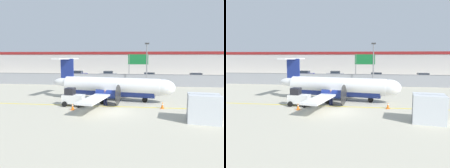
{
  "view_description": "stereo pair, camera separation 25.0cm",
  "coord_description": "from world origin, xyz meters",
  "views": [
    {
      "loc": [
        2.43,
        -19.83,
        5.13
      ],
      "look_at": [
        -0.89,
        6.2,
        1.8
      ],
      "focal_mm": 35.0,
      "sensor_mm": 36.0,
      "label": 1
    },
    {
      "loc": [
        2.68,
        -19.79,
        5.13
      ],
      "look_at": [
        -0.89,
        6.2,
        1.8
      ],
      "focal_mm": 35.0,
      "sensor_mm": 36.0,
      "label": 2
    }
  ],
  "objects": [
    {
      "name": "commuter_airplane",
      "position": [
        -0.63,
        5.15,
        1.6
      ],
      "size": [
        14.84,
        16.04,
        4.92
      ],
      "rotation": [
        0.0,
        0.0,
        -0.17
      ],
      "color": "white",
      "rests_on": "ground"
    },
    {
      "name": "perimeter_fence",
      "position": [
        0.0,
        18.0,
        1.12
      ],
      "size": [
        98.0,
        0.1,
        2.1
      ],
      "color": "gray",
      "rests_on": "ground"
    },
    {
      "name": "apron_light_pole",
      "position": [
        3.5,
        15.64,
        4.3
      ],
      "size": [
        0.7,
        0.3,
        7.27
      ],
      "color": "slate",
      "rests_on": "ground"
    },
    {
      "name": "ground_crew_worker",
      "position": [
        -1.11,
        2.38,
        0.95
      ],
      "size": [
        0.55,
        0.42,
        1.7
      ],
      "rotation": [
        0.0,
        0.0,
        1.85
      ],
      "color": "#191E4C",
      "rests_on": "ground"
    },
    {
      "name": "parked_car_1",
      "position": [
        -5.09,
        31.27,
        0.89
      ],
      "size": [
        4.3,
        2.21,
        1.58
      ],
      "rotation": [
        0.0,
        0.0,
        3.2
      ],
      "color": "gray",
      "rests_on": "parking_lot_strip"
    },
    {
      "name": "baggage_tug",
      "position": [
        -4.41,
        1.77,
        0.86
      ],
      "size": [
        2.4,
        1.51,
        1.88
      ],
      "rotation": [
        0.0,
        0.0,
        -0.07
      ],
      "color": "silver",
      "rests_on": "ground"
    },
    {
      "name": "background_building",
      "position": [
        0.0,
        47.99,
        3.26
      ],
      "size": [
        91.0,
        8.1,
        6.5
      ],
      "color": "#BCB7B2",
      "rests_on": "ground"
    },
    {
      "name": "traffic_cone_near_right",
      "position": [
        -3.95,
        0.11,
        0.31
      ],
      "size": [
        0.36,
        0.36,
        0.64
      ],
      "color": "orange",
      "rests_on": "ground"
    },
    {
      "name": "traffic_cone_near_left",
      "position": [
        4.7,
        1.76,
        0.31
      ],
      "size": [
        0.36,
        0.36,
        0.64
      ],
      "color": "orange",
      "rests_on": "ground"
    },
    {
      "name": "highway_sign",
      "position": [
        2.1,
        19.8,
        4.14
      ],
      "size": [
        3.6,
        0.14,
        5.5
      ],
      "color": "slate",
      "rests_on": "ground"
    },
    {
      "name": "parked_car_2",
      "position": [
        4.62,
        27.62,
        0.89
      ],
      "size": [
        4.34,
        2.31,
        1.58
      ],
      "rotation": [
        0.0,
        0.0,
        -0.09
      ],
      "color": "gray",
      "rests_on": "parking_lot_strip"
    },
    {
      "name": "parking_lot_strip",
      "position": [
        0.0,
        29.5,
        0.06
      ],
      "size": [
        98.0,
        17.0,
        0.12
      ],
      "color": "#38383A",
      "rests_on": "ground"
    },
    {
      "name": "cargo_container",
      "position": [
        7.43,
        -2.37,
        1.1
      ],
      "size": [
        2.68,
        2.34,
        2.2
      ],
      "rotation": [
        0.0,
        0.0,
        -0.15
      ],
      "color": "silver",
      "rests_on": "ground"
    },
    {
      "name": "parked_car_3",
      "position": [
        13.95,
        27.46,
        0.89
      ],
      "size": [
        4.25,
        2.11,
        1.58
      ],
      "rotation": [
        0.0,
        0.0,
        3.17
      ],
      "color": "slate",
      "rests_on": "parking_lot_strip"
    },
    {
      "name": "parked_car_0",
      "position": [
        -12.33,
        31.18,
        0.89
      ],
      "size": [
        4.36,
        2.36,
        1.58
      ],
      "rotation": [
        0.0,
        0.0,
        -0.11
      ],
      "color": "navy",
      "rests_on": "parking_lot_strip"
    },
    {
      "name": "ground_plane",
      "position": [
        0.0,
        2.0,
        0.0
      ],
      "size": [
        140.0,
        140.0,
        0.01
      ],
      "color": "#B2AD99"
    }
  ]
}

